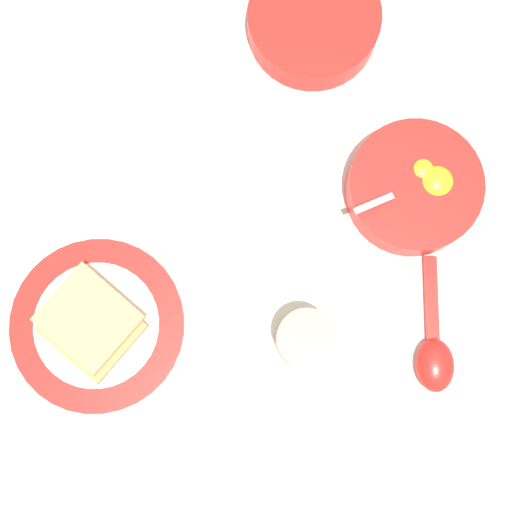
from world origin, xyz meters
The scene contains 7 objects.
ground_plane centered at (0.00, 0.00, 0.00)m, with size 3.00×3.00×0.00m, color beige.
egg_bowl centered at (0.15, -0.02, 0.02)m, with size 0.15×0.15×0.07m.
toast_plate centered at (-0.19, -0.21, 0.01)m, with size 0.19×0.19×0.01m.
toast_sandwich centered at (-0.20, -0.21, 0.03)m, with size 0.13×0.13×0.02m.
soup_spoon centered at (0.18, -0.21, 0.01)m, with size 0.05×0.15×0.03m.
congee_bowl centered at (0.02, 0.17, 0.02)m, with size 0.16×0.16×0.04m.
drinking_cup centered at (0.04, -0.21, 0.04)m, with size 0.06×0.06×0.07m.
Camera 1 is at (-0.01, -0.24, 0.81)m, focal length 50.00 mm.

